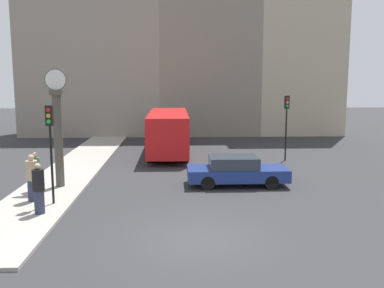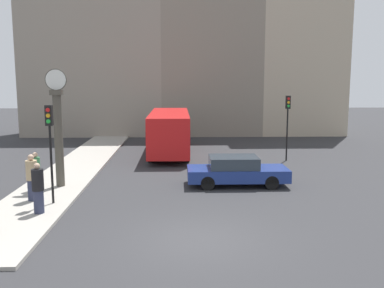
{
  "view_description": "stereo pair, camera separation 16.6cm",
  "coord_description": "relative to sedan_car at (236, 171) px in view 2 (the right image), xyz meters",
  "views": [
    {
      "loc": [
        -0.77,
        -12.26,
        4.76
      ],
      "look_at": [
        0.01,
        6.46,
        1.93
      ],
      "focal_mm": 40.0,
      "sensor_mm": 36.0,
      "label": 1
    },
    {
      "loc": [
        -0.6,
        -12.26,
        4.76
      ],
      "look_at": [
        0.01,
        6.46,
        1.93
      ],
      "focal_mm": 40.0,
      "sensor_mm": 36.0,
      "label": 2
    }
  ],
  "objects": [
    {
      "name": "ground_plane",
      "position": [
        -2.02,
        -6.59,
        -0.67
      ],
      "size": [
        120.0,
        120.0,
        0.0
      ],
      "primitive_type": "plane",
      "color": "#2D2D30"
    },
    {
      "name": "sidewalk_corner",
      "position": [
        -8.13,
        4.28,
        -0.62
      ],
      "size": [
        2.82,
        25.74,
        0.11
      ],
      "primitive_type": "cube",
      "color": "#A39E93",
      "rests_on": "ground_plane"
    },
    {
      "name": "building_row",
      "position": [
        -1.66,
        18.9,
        6.48
      ],
      "size": [
        27.32,
        5.0,
        16.56
      ],
      "color": "gray",
      "rests_on": "ground_plane"
    },
    {
      "name": "sedan_car",
      "position": [
        0.0,
        0.0,
        0.0
      ],
      "size": [
        4.51,
        1.79,
        1.33
      ],
      "color": "navy",
      "rests_on": "ground_plane"
    },
    {
      "name": "bus_distant",
      "position": [
        -3.17,
        8.41,
        0.86
      ],
      "size": [
        2.43,
        8.85,
        2.68
      ],
      "color": "red",
      "rests_on": "ground_plane"
    },
    {
      "name": "traffic_light_near",
      "position": [
        -7.38,
        -2.97,
        2.11
      ],
      "size": [
        0.26,
        0.24,
        3.72
      ],
      "color": "black",
      "rests_on": "sidewalk_corner"
    },
    {
      "name": "traffic_light_far",
      "position": [
        3.78,
        5.87,
        2.07
      ],
      "size": [
        0.26,
        0.24,
        3.83
      ],
      "color": "black",
      "rests_on": "ground_plane"
    },
    {
      "name": "street_clock",
      "position": [
        -7.82,
        -0.29,
        1.89
      ],
      "size": [
        0.93,
        0.48,
        5.1
      ],
      "color": "#4C473D",
      "rests_on": "sidewalk_corner"
    },
    {
      "name": "pedestrian_green_hoodie",
      "position": [
        -8.64,
        -0.99,
        0.25
      ],
      "size": [
        0.37,
        0.37,
        1.63
      ],
      "color": "#2D334C",
      "rests_on": "sidewalk_corner"
    },
    {
      "name": "pedestrian_black_jacket",
      "position": [
        -7.52,
        -4.18,
        0.33
      ],
      "size": [
        0.41,
        0.41,
        1.79
      ],
      "color": "#2D334C",
      "rests_on": "sidewalk_corner"
    },
    {
      "name": "pedestrian_tan_coat",
      "position": [
        -8.27,
        -2.57,
        0.34
      ],
      "size": [
        0.43,
        0.43,
        1.81
      ],
      "color": "#2D334C",
      "rests_on": "sidewalk_corner"
    }
  ]
}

